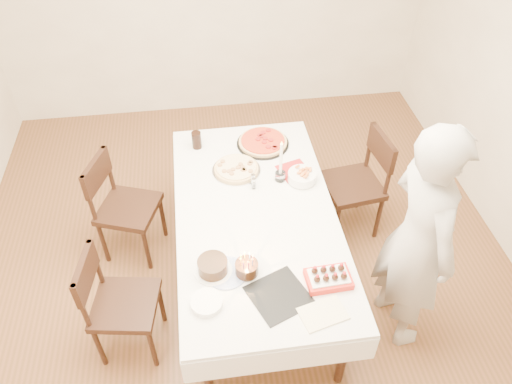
{
  "coord_description": "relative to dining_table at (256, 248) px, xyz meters",
  "views": [
    {
      "loc": [
        -0.25,
        -2.55,
        3.3
      ],
      "look_at": [
        0.09,
        -0.07,
        0.96
      ],
      "focal_mm": 35.0,
      "sensor_mm": 36.0,
      "label": 1
    }
  ],
  "objects": [
    {
      "name": "floor",
      "position": [
        -0.09,
        0.07,
        -0.38
      ],
      "size": [
        5.0,
        5.0,
        0.0
      ],
      "primitive_type": "plane",
      "color": "brown",
      "rests_on": "ground"
    },
    {
      "name": "dining_table",
      "position": [
        0.0,
        0.0,
        0.0
      ],
      "size": [
        1.27,
        2.21,
        0.75
      ],
      "primitive_type": "cube",
      "rotation": [
        0.0,
        0.0,
        0.06
      ],
      "color": "white",
      "rests_on": "floor"
    },
    {
      "name": "chair_right_savory",
      "position": [
        0.88,
        0.47,
        0.11
      ],
      "size": [
        0.55,
        0.55,
        0.97
      ],
      "primitive_type": null,
      "rotation": [
        0.0,
        0.0,
        0.13
      ],
      "color": "black",
      "rests_on": "floor"
    },
    {
      "name": "chair_left_savory",
      "position": [
        -0.97,
        0.47,
        0.09
      ],
      "size": [
        0.61,
        0.61,
        0.94
      ],
      "primitive_type": null,
      "rotation": [
        0.0,
        0.0,
        2.79
      ],
      "color": "black",
      "rests_on": "floor"
    },
    {
      "name": "chair_left_dessert",
      "position": [
        -0.95,
        -0.44,
        0.08
      ],
      "size": [
        0.53,
        0.53,
        0.91
      ],
      "primitive_type": null,
      "rotation": [
        0.0,
        0.0,
        2.98
      ],
      "color": "black",
      "rests_on": "floor"
    },
    {
      "name": "person",
      "position": [
        0.98,
        -0.53,
        0.52
      ],
      "size": [
        0.53,
        0.71,
        1.8
      ],
      "primitive_type": "imported",
      "rotation": [
        0.0,
        0.0,
        1.72
      ],
      "color": "#AEAAA4",
      "rests_on": "floor"
    },
    {
      "name": "pizza_white",
      "position": [
        -0.09,
        0.49,
        0.4
      ],
      "size": [
        0.47,
        0.47,
        0.04
      ],
      "primitive_type": "cylinder",
      "rotation": [
        0.0,
        0.0,
        -0.26
      ],
      "color": "beige",
      "rests_on": "dining_table"
    },
    {
      "name": "pizza_pepperoni",
      "position": [
        0.17,
        0.8,
        0.4
      ],
      "size": [
        0.54,
        0.54,
        0.04
      ],
      "primitive_type": "cylinder",
      "rotation": [
        0.0,
        0.0,
        -0.27
      ],
      "color": "red",
      "rests_on": "dining_table"
    },
    {
      "name": "red_placemat",
      "position": [
        0.36,
        0.42,
        0.38
      ],
      "size": [
        0.28,
        0.28,
        0.01
      ],
      "primitive_type": "cube",
      "rotation": [
        0.0,
        0.0,
        0.3
      ],
      "color": "#B21E1E",
      "rests_on": "dining_table"
    },
    {
      "name": "pasta_bowl",
      "position": [
        0.4,
        0.3,
        0.42
      ],
      "size": [
        0.24,
        0.24,
        0.07
      ],
      "primitive_type": "cylinder",
      "rotation": [
        0.0,
        0.0,
        -0.09
      ],
      "color": "white",
      "rests_on": "dining_table"
    },
    {
      "name": "taper_candle",
      "position": [
        0.23,
        0.34,
        0.56
      ],
      "size": [
        0.1,
        0.1,
        0.37
      ],
      "primitive_type": "cylinder",
      "rotation": [
        0.0,
        0.0,
        -0.23
      ],
      "color": "white",
      "rests_on": "dining_table"
    },
    {
      "name": "shaker_pair",
      "position": [
        0.02,
        0.27,
        0.42
      ],
      "size": [
        0.11,
        0.11,
        0.1
      ],
      "primitive_type": null,
      "rotation": [
        0.0,
        0.0,
        -0.34
      ],
      "color": "white",
      "rests_on": "dining_table"
    },
    {
      "name": "cola_glass",
      "position": [
        -0.38,
        0.83,
        0.45
      ],
      "size": [
        0.1,
        0.1,
        0.15
      ],
      "primitive_type": "cylinder",
      "rotation": [
        0.0,
        0.0,
        -0.35
      ],
      "color": "black",
      "rests_on": "dining_table"
    },
    {
      "name": "layer_cake",
      "position": [
        -0.34,
        -0.48,
        0.42
      ],
      "size": [
        0.25,
        0.25,
        0.1
      ],
      "primitive_type": "cylinder",
      "rotation": [
        0.0,
        0.0,
        0.0
      ],
      "color": "black",
      "rests_on": "dining_table"
    },
    {
      "name": "cake_board",
      "position": [
        0.04,
        -0.72,
        0.38
      ],
      "size": [
        0.44,
        0.44,
        0.01
      ],
      "primitive_type": "cube",
      "rotation": [
        0.0,
        0.0,
        0.39
      ],
      "color": "black",
      "rests_on": "dining_table"
    },
    {
      "name": "birthday_cake",
      "position": [
        -0.13,
        -0.52,
        0.46
      ],
      "size": [
        0.17,
        0.17,
        0.15
      ],
      "primitive_type": "cylinder",
      "rotation": [
        0.0,
        0.0,
        0.18
      ],
      "color": "#3C2010",
      "rests_on": "dining_table"
    },
    {
      "name": "strawberry_box",
      "position": [
        0.37,
        -0.65,
        0.41
      ],
      "size": [
        0.29,
        0.2,
        0.07
      ],
      "primitive_type": null,
      "rotation": [
        0.0,
        0.0,
        0.05
      ],
      "color": "red",
      "rests_on": "dining_table"
    },
    {
      "name": "box_lid",
      "position": [
        0.28,
        -0.88,
        0.38
      ],
      "size": [
        0.31,
        0.24,
        0.02
      ],
      "primitive_type": "cube",
      "rotation": [
        0.0,
        0.0,
        0.25
      ],
      "color": "beige",
      "rests_on": "dining_table"
    },
    {
      "name": "plate_stack",
      "position": [
        -0.4,
        -0.72,
        0.4
      ],
      "size": [
        0.2,
        0.2,
        0.04
      ],
      "primitive_type": "cylinder",
      "rotation": [
        0.0,
        0.0,
        0.03
      ],
      "color": "white",
      "rests_on": "dining_table"
    },
    {
      "name": "china_plate",
      "position": [
        -0.26,
        -0.5,
        0.38
      ],
      "size": [
        0.29,
        0.29,
        0.01
      ],
      "primitive_type": "cylinder",
      "rotation": [
        0.0,
        0.0,
        0.11
      ],
      "color": "white",
      "rests_on": "dining_table"
    }
  ]
}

